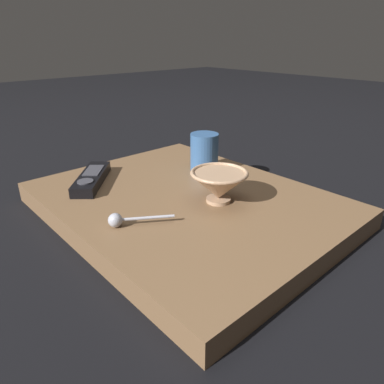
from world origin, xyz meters
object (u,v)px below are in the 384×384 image
Objects in this scene: coffee_mug at (204,152)px; teaspoon at (120,220)px; cereal_bowl at (219,185)px; tv_remote_near at (92,178)px.

teaspoon is at bearing -160.72° from coffee_mug.
coffee_mug is (0.11, 0.16, 0.01)m from cereal_bowl.
cereal_bowl is at bearing -61.02° from tv_remote_near.
teaspoon is at bearing 167.51° from cereal_bowl.
teaspoon is (-0.33, -0.12, -0.04)m from coffee_mug.
coffee_mug reaches higher than teaspoon.
cereal_bowl is 0.32m from tv_remote_near.
coffee_mug is 0.57× the size of tv_remote_near.
cereal_bowl reaches higher than tv_remote_near.
cereal_bowl is 1.25× the size of coffee_mug.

